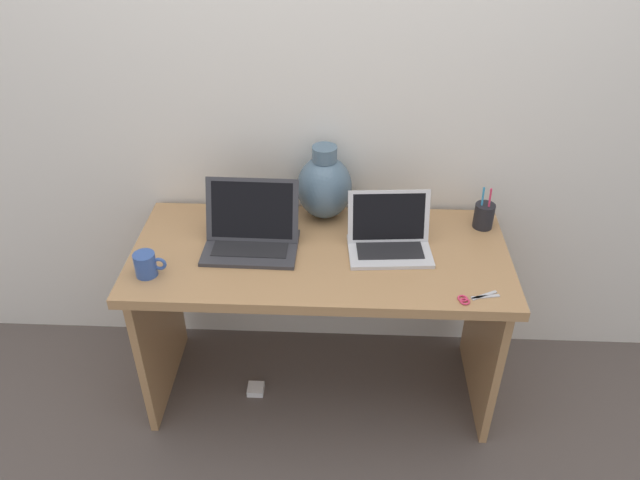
{
  "coord_description": "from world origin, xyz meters",
  "views": [
    {
      "loc": [
        0.08,
        -1.88,
        2.08
      ],
      "look_at": [
        0.0,
        0.0,
        0.78
      ],
      "focal_mm": 34.64,
      "sensor_mm": 36.0,
      "label": 1
    }
  ],
  "objects": [
    {
      "name": "ground_plane",
      "position": [
        0.0,
        0.0,
        0.0
      ],
      "size": [
        6.0,
        6.0,
        0.0
      ],
      "primitive_type": "plane",
      "color": "#564C47"
    },
    {
      "name": "back_wall",
      "position": [
        0.0,
        0.36,
        1.2
      ],
      "size": [
        4.4,
        0.04,
        2.4
      ],
      "primitive_type": "cube",
      "color": "silver",
      "rests_on": "ground"
    },
    {
      "name": "desk",
      "position": [
        0.0,
        0.0,
        0.57
      ],
      "size": [
        1.41,
        0.64,
        0.73
      ],
      "color": "#AD7F51",
      "rests_on": "ground"
    },
    {
      "name": "laptop_left",
      "position": [
        -0.26,
        0.03,
        0.8
      ],
      "size": [
        0.35,
        0.25,
        0.24
      ],
      "color": "#333338",
      "rests_on": "desk"
    },
    {
      "name": "laptop_right",
      "position": [
        0.26,
        0.03,
        0.79
      ],
      "size": [
        0.32,
        0.24,
        0.21
      ],
      "color": "silver",
      "rests_on": "desk"
    },
    {
      "name": "green_vase",
      "position": [
        0.01,
        0.26,
        0.87
      ],
      "size": [
        0.22,
        0.22,
        0.31
      ],
      "color": "slate",
      "rests_on": "desk"
    },
    {
      "name": "coffee_mug",
      "position": [
        -0.6,
        -0.17,
        0.78
      ],
      "size": [
        0.11,
        0.08,
        0.09
      ],
      "color": "#335199",
      "rests_on": "desk"
    },
    {
      "name": "pen_cup",
      "position": [
        0.64,
        0.2,
        0.79
      ],
      "size": [
        0.08,
        0.08,
        0.18
      ],
      "color": "black",
      "rests_on": "desk"
    },
    {
      "name": "scissors",
      "position": [
        0.52,
        -0.26,
        0.74
      ],
      "size": [
        0.15,
        0.08,
        0.01
      ],
      "color": "#B7B7BC",
      "rests_on": "desk"
    },
    {
      "name": "power_brick",
      "position": [
        -0.28,
        -0.04,
        0.01
      ],
      "size": [
        0.07,
        0.07,
        0.03
      ],
      "primitive_type": "cube",
      "color": "white",
      "rests_on": "ground"
    }
  ]
}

